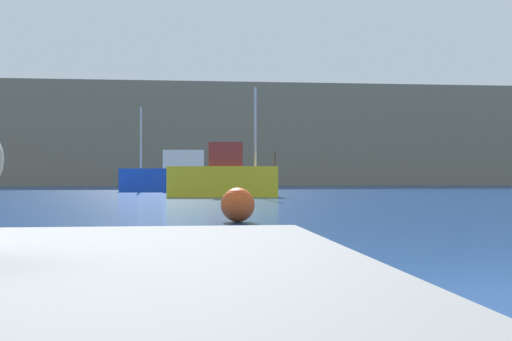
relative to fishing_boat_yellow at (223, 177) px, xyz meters
name	(u,v)px	position (x,y,z in m)	size (l,w,h in m)	color
hillside_backdrop	(148,136)	(-4.71, 32.65, 3.63)	(140.00, 10.24, 9.12)	#7F755B
fishing_boat_yellow	(223,177)	(0.00, 0.00, 0.00)	(5.31, 2.07, 5.23)	yellow
fishing_boat_blue	(174,176)	(-2.34, 10.50, 0.04)	(6.38, 2.06, 5.21)	blue
mooring_buoy	(238,205)	(-0.86, -17.11, -0.53)	(0.80, 0.80, 0.80)	#E54C19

